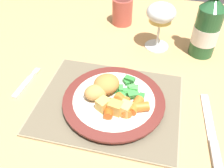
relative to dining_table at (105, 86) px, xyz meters
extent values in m
cube|color=tan|center=(0.00, 0.00, 0.06)|extent=(1.38, 1.00, 0.04)
cube|color=tan|center=(-0.64, 0.45, -0.31)|extent=(0.06, 0.06, 0.70)
cube|color=gray|center=(0.05, -0.14, 0.08)|extent=(0.34, 0.28, 0.01)
cube|color=#6B604A|center=(0.05, -0.14, 0.09)|extent=(0.34, 0.27, 0.00)
cylinder|color=white|center=(0.06, -0.15, 0.09)|extent=(0.20, 0.20, 0.01)
cylinder|color=maroon|center=(0.06, -0.15, 0.10)|extent=(0.24, 0.24, 0.01)
cylinder|color=white|center=(0.06, -0.15, 0.11)|extent=(0.19, 0.19, 0.00)
ellipsoid|color=tan|center=(0.02, -0.15, 0.12)|extent=(0.07, 0.07, 0.03)
ellipsoid|color=#B77F3D|center=(0.04, -0.12, 0.13)|extent=(0.08, 0.09, 0.04)
cube|color=green|center=(0.10, -0.12, 0.11)|extent=(0.03, 0.02, 0.01)
cube|color=#4CA84C|center=(0.08, -0.14, 0.11)|extent=(0.02, 0.02, 0.01)
cube|color=green|center=(0.11, -0.13, 0.12)|extent=(0.03, 0.02, 0.01)
cube|color=#4CA84C|center=(0.10, -0.11, 0.12)|extent=(0.02, 0.02, 0.01)
cube|color=#338438|center=(0.10, -0.10, 0.11)|extent=(0.02, 0.01, 0.01)
cube|color=#338438|center=(0.08, -0.13, 0.11)|extent=(0.01, 0.02, 0.01)
cube|color=green|center=(0.07, -0.12, 0.12)|extent=(0.01, 0.02, 0.01)
cube|color=green|center=(0.08, -0.14, 0.11)|extent=(0.02, 0.03, 0.01)
cube|color=#338438|center=(0.08, -0.09, 0.11)|extent=(0.02, 0.02, 0.01)
cube|color=green|center=(0.08, -0.12, 0.11)|extent=(0.03, 0.02, 0.01)
cube|color=#338438|center=(0.09, -0.08, 0.12)|extent=(0.03, 0.02, 0.01)
cube|color=#338438|center=(0.13, -0.14, 0.12)|extent=(0.02, 0.02, 0.01)
cube|color=#338438|center=(0.06, -0.12, 0.11)|extent=(0.02, 0.02, 0.01)
cube|color=#4CA84C|center=(0.10, -0.11, 0.11)|extent=(0.02, 0.01, 0.01)
cylinder|color=orange|center=(0.13, -0.17, 0.12)|extent=(0.04, 0.03, 0.02)
cylinder|color=orange|center=(0.12, -0.17, 0.12)|extent=(0.03, 0.05, 0.02)
cylinder|color=orange|center=(0.10, -0.18, 0.12)|extent=(0.03, 0.05, 0.02)
cylinder|color=#CC5119|center=(0.09, -0.18, 0.12)|extent=(0.05, 0.05, 0.02)
cylinder|color=#CC5119|center=(0.06, -0.19, 0.12)|extent=(0.03, 0.05, 0.02)
cylinder|color=orange|center=(0.09, -0.16, 0.12)|extent=(0.05, 0.05, 0.02)
cube|color=silver|center=(-0.18, -0.14, 0.08)|extent=(0.02, 0.08, 0.01)
cube|color=silver|center=(-0.18, -0.09, 0.08)|extent=(0.01, 0.02, 0.01)
cube|color=silver|center=(-0.17, -0.07, 0.08)|extent=(0.00, 0.02, 0.00)
cube|color=silver|center=(-0.18, -0.07, 0.08)|extent=(0.00, 0.02, 0.00)
cube|color=silver|center=(-0.18, -0.07, 0.08)|extent=(0.00, 0.02, 0.00)
cube|color=silver|center=(-0.19, -0.07, 0.08)|extent=(0.00, 0.02, 0.00)
cube|color=silver|center=(0.28, -0.13, 0.08)|extent=(0.03, 0.14, 0.00)
cube|color=#B2B2B7|center=(0.29, -0.23, 0.08)|extent=(0.02, 0.07, 0.01)
cylinder|color=silver|center=(0.14, 0.13, 0.08)|extent=(0.07, 0.07, 0.00)
cylinder|color=silver|center=(0.14, 0.13, 0.13)|extent=(0.01, 0.01, 0.08)
ellipsoid|color=silver|center=(0.14, 0.13, 0.20)|extent=(0.09, 0.09, 0.06)
cylinder|color=#EACC66|center=(0.14, 0.13, 0.18)|extent=(0.07, 0.07, 0.03)
cylinder|color=#23562D|center=(0.27, 0.13, 0.15)|extent=(0.07, 0.07, 0.15)
cone|color=#23562D|center=(0.27, 0.13, 0.24)|extent=(0.07, 0.07, 0.03)
cylinder|color=white|center=(0.27, 0.13, 0.15)|extent=(0.07, 0.07, 0.05)
cube|color=#DBB256|center=(0.05, -0.18, 0.12)|extent=(0.03, 0.04, 0.03)
cube|color=#E5BC66|center=(0.10, -0.18, 0.12)|extent=(0.03, 0.03, 0.03)
cube|color=gold|center=(0.08, -0.19, 0.12)|extent=(0.03, 0.03, 0.03)
cylinder|color=#B24C42|center=(0.00, 0.25, 0.13)|extent=(0.07, 0.07, 0.09)
cylinder|color=maroon|center=(0.00, 0.25, 0.17)|extent=(0.06, 0.06, 0.01)
camera|label=1|loc=(0.15, -0.54, 0.53)|focal=40.00mm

